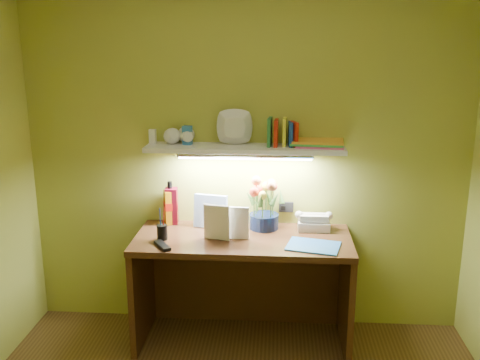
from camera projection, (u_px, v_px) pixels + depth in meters
name	position (u px, v px, depth m)	size (l,w,h in m)	color
desk	(243.00, 290.00, 3.55)	(1.40, 0.60, 0.75)	#3B1E10
flower_bouquet	(264.00, 204.00, 3.58)	(0.22, 0.22, 0.35)	#0A1533
telephone	(314.00, 220.00, 3.58)	(0.21, 0.16, 0.13)	silver
desk_clock	(320.00, 221.00, 3.63)	(0.09, 0.04, 0.09)	#A9A9AE
whisky_bottle	(170.00, 203.00, 3.67)	(0.08, 0.08, 0.30)	#BB7305
whisky_box	(172.00, 206.00, 3.68)	(0.08, 0.08, 0.25)	#600718
pen_cup	(162.00, 227.00, 3.40)	(0.07, 0.07, 0.16)	black
art_card	(210.00, 211.00, 3.61)	(0.22, 0.04, 0.22)	white
tv_remote	(162.00, 245.00, 3.29)	(0.05, 0.17, 0.02)	black
blue_folder	(313.00, 246.00, 3.30)	(0.32, 0.23, 0.01)	#317DD2
desk_book_a	(204.00, 221.00, 3.41)	(0.17, 0.02, 0.23)	white
desk_book_b	(225.00, 222.00, 3.41)	(0.16, 0.02, 0.21)	white
wall_shelf	(249.00, 143.00, 3.48)	(1.30, 0.32, 0.22)	white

